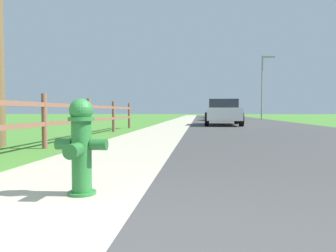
# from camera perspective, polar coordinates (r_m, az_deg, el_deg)

# --- Properties ---
(ground_plane) EXTENTS (120.00, 120.00, 0.00)m
(ground_plane) POSITION_cam_1_polar(r_m,az_deg,el_deg) (26.30, 4.58, 0.99)
(ground_plane) COLOR #437D2D
(road_asphalt) EXTENTS (7.00, 66.00, 0.01)m
(road_asphalt) POSITION_cam_1_polar(r_m,az_deg,el_deg) (28.45, 11.73, 1.07)
(road_asphalt) COLOR #3C3C3C
(road_asphalt) RESTS_ON ground
(curb_concrete) EXTENTS (6.00, 66.00, 0.01)m
(curb_concrete) POSITION_cam_1_polar(r_m,az_deg,el_deg) (28.51, -1.38, 1.13)
(curb_concrete) COLOR #AEA98F
(curb_concrete) RESTS_ON ground
(grass_verge) EXTENTS (5.00, 66.00, 0.00)m
(grass_verge) POSITION_cam_1_polar(r_m,az_deg,el_deg) (28.73, -4.35, 1.14)
(grass_verge) COLOR #437D2D
(grass_verge) RESTS_ON ground
(fire_hydrant) EXTENTS (0.48, 0.40, 0.90)m
(fire_hydrant) POSITION_cam_1_polar(r_m,az_deg,el_deg) (3.03, -15.44, -3.20)
(fire_hydrant) COLOR #287233
(fire_hydrant) RESTS_ON ground
(rail_fence) EXTENTS (0.11, 13.26, 1.14)m
(rail_fence) POSITION_cam_1_polar(r_m,az_deg,el_deg) (8.17, -17.23, 1.78)
(rail_fence) COLOR brown
(rail_fence) RESTS_ON ground
(parked_suv_white) EXTENTS (2.09, 4.89, 1.44)m
(parked_suv_white) POSITION_cam_1_polar(r_m,az_deg,el_deg) (18.10, 9.88, 2.57)
(parked_suv_white) COLOR white
(parked_suv_white) RESTS_ON ground
(parked_car_beige) EXTENTS (2.11, 5.03, 1.60)m
(parked_car_beige) POSITION_cam_1_polar(r_m,az_deg,el_deg) (27.53, 9.99, 2.73)
(parked_car_beige) COLOR #C6B793
(parked_car_beige) RESTS_ON ground
(parked_car_black) EXTENTS (2.08, 4.72, 1.54)m
(parked_car_black) POSITION_cam_1_polar(r_m,az_deg,el_deg) (38.55, 8.78, 2.65)
(parked_car_black) COLOR black
(parked_car_black) RESTS_ON ground
(street_lamp) EXTENTS (1.17, 0.20, 5.88)m
(street_lamp) POSITION_cam_1_polar(r_m,az_deg,el_deg) (30.51, 16.85, 7.74)
(street_lamp) COLOR gray
(street_lamp) RESTS_ON ground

